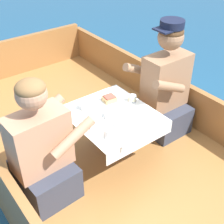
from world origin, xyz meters
name	(u,v)px	position (x,y,z in m)	size (l,w,h in m)	color
ground_plane	(107,175)	(0.00, 0.00, 0.00)	(60.00, 60.00, 0.00)	navy
boat_deck	(107,163)	(0.00, 0.00, 0.15)	(1.84, 3.72, 0.29)	#9E6B38
gunwale_port	(3,182)	(-0.89, 0.00, 0.49)	(0.06, 3.72, 0.39)	#936033
gunwale_starboard	(180,99)	(0.89, 0.00, 0.49)	(0.06, 3.72, 0.39)	#936033
bow_coaming	(17,56)	(0.00, 1.83, 0.52)	(1.72, 0.06, 0.45)	#936033
cockpit_table	(112,120)	(0.00, -0.08, 0.68)	(0.61, 0.68, 0.44)	#B2B2B7
person_port	(42,153)	(-0.61, -0.08, 0.67)	(0.54, 0.46, 0.94)	#333847
person_starboard	(165,89)	(0.61, -0.04, 0.72)	(0.52, 0.44, 1.04)	#333847
plate_sandwich	(110,101)	(0.09, 0.07, 0.73)	(0.18, 0.18, 0.01)	white
plate_bread	(141,114)	(0.18, -0.22, 0.73)	(0.19, 0.19, 0.01)	white
sandwich	(109,99)	(0.09, 0.07, 0.76)	(0.11, 0.10, 0.05)	tan
bowl_port_near	(112,115)	(-0.02, -0.11, 0.75)	(0.12, 0.12, 0.04)	white
bowl_starboard_near	(92,124)	(-0.21, -0.11, 0.75)	(0.14, 0.14, 0.04)	white
coffee_cup_port	(120,124)	(-0.05, -0.25, 0.76)	(0.09, 0.06, 0.06)	white
coffee_cup_starboard	(86,105)	(-0.12, 0.10, 0.76)	(0.11, 0.08, 0.06)	white
coffee_cup_center	(109,133)	(-0.18, -0.29, 0.76)	(0.10, 0.07, 0.07)	white
tin_can	(132,98)	(0.24, -0.03, 0.76)	(0.07, 0.07, 0.05)	silver
utensil_spoon_center	(112,143)	(-0.21, -0.35, 0.73)	(0.08, 0.16, 0.01)	silver
utensil_knife_port	(101,120)	(-0.11, -0.09, 0.73)	(0.11, 0.14, 0.00)	silver
utensil_spoon_port	(128,122)	(0.03, -0.23, 0.73)	(0.17, 0.06, 0.01)	silver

